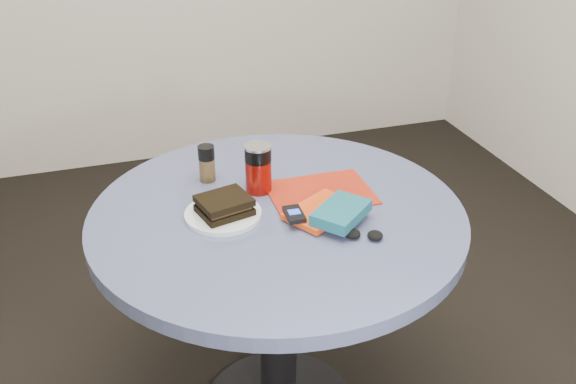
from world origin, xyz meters
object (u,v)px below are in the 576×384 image
object	(u,v)px
magazine	(320,193)
soda_can	(258,168)
table	(278,261)
red_book	(321,211)
mp3_player	(294,214)
novel	(341,212)
headphones	(364,235)
plate	(223,214)
pepper_grinder	(207,163)
sandwich	(224,205)

from	to	relation	value
magazine	soda_can	bearing A→B (deg)	157.66
table	magazine	xyz separation A→B (m)	(0.14, 0.05, 0.17)
red_book	mp3_player	bearing A→B (deg)	161.11
magazine	novel	distance (m)	0.17
table	novel	xyz separation A→B (m)	(0.13, -0.12, 0.20)
soda_can	magazine	bearing A→B (deg)	-23.44
headphones	plate	bearing A→B (deg)	145.81
pepper_grinder	soda_can	bearing A→B (deg)	-40.05
table	mp3_player	bearing A→B (deg)	-73.83
plate	magazine	xyz separation A→B (m)	(0.28, 0.04, -0.00)
plate	red_book	distance (m)	0.26
magazine	novel	world-z (taller)	novel
soda_can	red_book	distance (m)	0.22
mp3_player	headphones	bearing A→B (deg)	-40.41
sandwich	mp3_player	world-z (taller)	sandwich
sandwich	red_book	world-z (taller)	sandwich
table	plate	world-z (taller)	plate
magazine	red_book	world-z (taller)	red_book
plate	table	bearing A→B (deg)	-4.88
sandwich	soda_can	xyz separation A→B (m)	(0.12, 0.11, 0.03)
soda_can	novel	bearing A→B (deg)	-57.43
table	plate	distance (m)	0.22
table	sandwich	xyz separation A→B (m)	(-0.14, 0.01, 0.20)
sandwich	table	bearing A→B (deg)	-3.35
sandwich	magazine	world-z (taller)	sandwich
plate	sandwich	bearing A→B (deg)	-49.26
magazine	headphones	bearing A→B (deg)	-83.62
novel	headphones	world-z (taller)	novel
pepper_grinder	novel	xyz separation A→B (m)	(0.28, -0.34, -0.02)
soda_can	red_book	xyz separation A→B (m)	(0.12, -0.18, -0.06)
soda_can	pepper_grinder	distance (m)	0.16
pepper_grinder	mp3_player	size ratio (longest dim) A/B	1.35
table	headphones	distance (m)	0.31
sandwich	red_book	xyz separation A→B (m)	(0.24, -0.07, -0.02)
magazine	headphones	distance (m)	0.25
plate	red_book	xyz separation A→B (m)	(0.25, -0.07, 0.01)
pepper_grinder	red_book	bearing A→B (deg)	-49.34
red_book	magazine	bearing A→B (deg)	40.17
red_book	sandwich	bearing A→B (deg)	133.85
sandwich	soda_can	size ratio (longest dim) A/B	1.09
magazine	novel	xyz separation A→B (m)	(-0.01, -0.17, 0.03)
red_book	mp3_player	size ratio (longest dim) A/B	2.32
table	sandwich	bearing A→B (deg)	176.65
novel	headphones	distance (m)	0.09
soda_can	novel	size ratio (longest dim) A/B	0.89
red_book	novel	distance (m)	0.07
soda_can	headphones	distance (m)	0.37
plate	soda_can	distance (m)	0.18
soda_can	magazine	size ratio (longest dim) A/B	0.49
pepper_grinder	headphones	size ratio (longest dim) A/B	1.06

